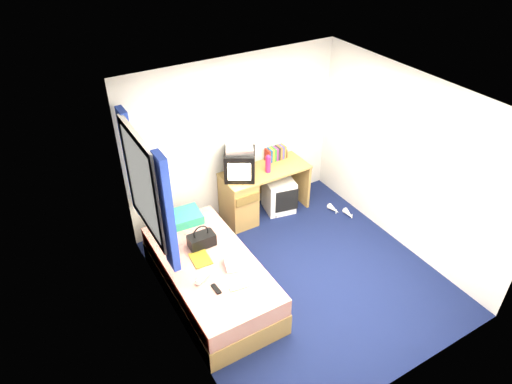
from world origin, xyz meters
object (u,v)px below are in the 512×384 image
storage_cube (279,195)px  magazine (201,259)px  picture_frame (285,152)px  water_bottle (203,278)px  crt_tv (240,164)px  pink_water_bottle (268,164)px  handbag (202,240)px  bed (211,278)px  pillow (180,219)px  white_heels (341,212)px  vcr (239,149)px  desk (248,194)px  colour_swatch_fan (239,287)px  aerosol_can (253,164)px  towel (237,262)px  remote_control (216,289)px

storage_cube → magazine: (-1.74, -0.97, 0.29)m
picture_frame → water_bottle: 2.60m
crt_tv → pink_water_bottle: 0.43m
crt_tv → water_bottle: size_ratio=2.78×
storage_cube → handbag: 1.82m
handbag → magazine: (-0.12, -0.22, -0.08)m
bed → pillow: pillow is taller
pillow → white_heels: 2.52m
vcr → handbag: 1.41m
white_heels → storage_cube: bearing=141.5°
magazine → handbag: bearing=60.7°
bed → white_heels: size_ratio=4.55×
bed → crt_tv: size_ratio=3.60×
pillow → vcr: (1.05, 0.27, 0.60)m
bed → desk: desk is taller
storage_cube → picture_frame: size_ratio=3.74×
magazine → colour_swatch_fan: bearing=-74.7°
picture_frame → crt_tv: bearing=-158.8°
vcr → pink_water_bottle: bearing=15.7°
storage_cube → colour_swatch_fan: 2.26m
colour_swatch_fan → bed: bearing=99.7°
water_bottle → colour_swatch_fan: water_bottle is taller
colour_swatch_fan → white_heels: bearing=23.4°
handbag → colour_swatch_fan: size_ratio=1.47×
picture_frame → water_bottle: (-2.10, -1.52, -0.24)m
vcr → magazine: bearing=-109.9°
magazine → white_heels: (2.49, 0.37, -0.51)m
crt_tv → aerosol_can: 0.31m
colour_swatch_fan → pink_water_bottle: bearing=49.6°
storage_cube → white_heels: 0.99m
aerosol_can → towel: 1.79m
towel → colour_swatch_fan: (-0.15, -0.33, -0.04)m
handbag → magazine: bearing=-118.6°
towel → remote_control: size_ratio=1.70×
water_bottle → colour_swatch_fan: (0.29, -0.31, -0.03)m
aerosol_can → magazine: aerosol_can is taller
handbag → colour_swatch_fan: 0.85m
picture_frame → towel: bearing=-127.5°
pink_water_bottle → remote_control: bearing=-136.9°
towel → white_heels: (2.17, 0.67, -0.55)m
storage_cube → remote_control: (-1.80, -1.49, 0.29)m
desk → remote_control: desk is taller
vcr → remote_control: size_ratio=2.34×
magazine → remote_control: size_ratio=1.75×
storage_cube → picture_frame: 0.65m
pillow → vcr: 1.24m
pillow → towel: bearing=-76.6°
handbag → white_heels: (2.37, 0.16, -0.59)m
pink_water_bottle → towel: size_ratio=0.90×
pink_water_bottle → water_bottle: size_ratio=1.22×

